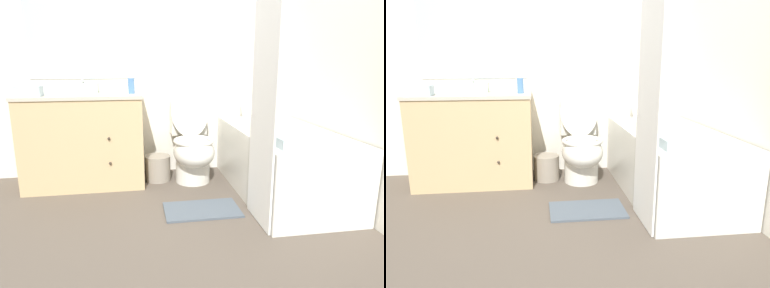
{
  "view_description": "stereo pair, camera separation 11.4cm",
  "coord_description": "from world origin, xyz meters",
  "views": [
    {
      "loc": [
        -0.31,
        -1.78,
        1.15
      ],
      "look_at": [
        0.12,
        0.78,
        0.51
      ],
      "focal_mm": 32.0,
      "sensor_mm": 36.0,
      "label": 1
    },
    {
      "loc": [
        -0.2,
        -1.8,
        1.15
      ],
      "look_at": [
        0.12,
        0.78,
        0.51
      ],
      "focal_mm": 32.0,
      "sensor_mm": 36.0,
      "label": 2
    }
  ],
  "objects": [
    {
      "name": "bath_towel_folded",
      "position": [
        0.78,
        0.37,
        0.6
      ],
      "size": [
        0.29,
        0.24,
        0.07
      ],
      "color": "silver",
      "rests_on": "bathtub"
    },
    {
      "name": "tissue_box",
      "position": [
        -0.71,
        1.57,
        0.9
      ],
      "size": [
        0.14,
        0.13,
        0.11
      ],
      "color": "silver",
      "rests_on": "vanity_cabinet"
    },
    {
      "name": "vanity_cabinet",
      "position": [
        -0.78,
        1.45,
        0.44
      ],
      "size": [
        1.08,
        0.59,
        0.85
      ],
      "color": "tan",
      "rests_on": "ground_plane"
    },
    {
      "name": "hand_towel_folded",
      "position": [
        -1.18,
        1.28,
        0.9
      ],
      "size": [
        0.21,
        0.14,
        0.09
      ],
      "color": "silver",
      "rests_on": "vanity_cabinet"
    },
    {
      "name": "wastebasket",
      "position": [
        -0.11,
        1.43,
        0.12
      ],
      "size": [
        0.25,
        0.25,
        0.24
      ],
      "color": "gray",
      "rests_on": "ground_plane"
    },
    {
      "name": "bathtub",
      "position": [
        0.94,
        0.94,
        0.29
      ],
      "size": [
        0.75,
        1.57,
        0.57
      ],
      "color": "silver",
      "rests_on": "ground_plane"
    },
    {
      "name": "toilet",
      "position": [
        0.22,
        1.36,
        0.34
      ],
      "size": [
        0.39,
        0.69,
        0.89
      ],
      "color": "silver",
      "rests_on": "ground_plane"
    },
    {
      "name": "wall_right",
      "position": [
        1.35,
        0.86,
        1.25
      ],
      "size": [
        0.05,
        2.73,
        2.5
      ],
      "color": "white",
      "rests_on": "ground_plane"
    },
    {
      "name": "shower_curtain",
      "position": [
        0.55,
        0.41,
        0.94
      ],
      "size": [
        0.01,
        0.44,
        1.86
      ],
      "color": "white",
      "rests_on": "ground_plane"
    },
    {
      "name": "wall_back",
      "position": [
        -0.01,
        1.75,
        1.25
      ],
      "size": [
        8.0,
        0.06,
        2.5
      ],
      "color": "white",
      "rests_on": "ground_plane"
    },
    {
      "name": "ground_plane",
      "position": [
        0.0,
        0.0,
        0.0
      ],
      "size": [
        14.0,
        14.0,
        0.0
      ],
      "primitive_type": "plane",
      "color": "brown"
    },
    {
      "name": "bath_mat",
      "position": [
        0.18,
        0.65,
        0.01
      ],
      "size": [
        0.59,
        0.35,
        0.02
      ],
      "color": "#4C5660",
      "rests_on": "ground_plane"
    },
    {
      "name": "soap_dispenser",
      "position": [
        -0.33,
        1.4,
        0.93
      ],
      "size": [
        0.06,
        0.06,
        0.17
      ],
      "color": "#4C7AB2",
      "rests_on": "vanity_cabinet"
    },
    {
      "name": "sink_faucet",
      "position": [
        -0.78,
        1.64,
        0.89
      ],
      "size": [
        0.14,
        0.12,
        0.12
      ],
      "color": "silver",
      "rests_on": "vanity_cabinet"
    }
  ]
}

